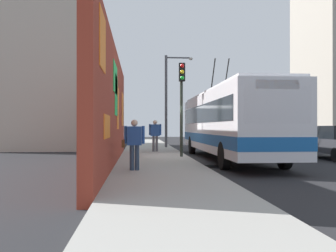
{
  "coord_description": "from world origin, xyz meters",
  "views": [
    {
      "loc": [
        -17.97,
        2.38,
        1.52
      ],
      "look_at": [
        2.03,
        0.76,
        1.58
      ],
      "focal_mm": 39.99,
      "sensor_mm": 36.0,
      "label": 1
    }
  ],
  "objects_px": {
    "parked_car_navy": "(289,138)",
    "pedestrian_midblock": "(155,133)",
    "traffic_light": "(182,94)",
    "street_lamp": "(169,94)",
    "parked_car_champagne": "(260,136)",
    "pedestrian_near_wall": "(134,141)",
    "city_bus": "(228,122)"
  },
  "relations": [
    {
      "from": "parked_car_navy",
      "to": "pedestrian_midblock",
      "type": "height_order",
      "value": "pedestrian_midblock"
    },
    {
      "from": "traffic_light",
      "to": "street_lamp",
      "type": "bearing_deg",
      "value": -0.9
    },
    {
      "from": "parked_car_champagne",
      "to": "pedestrian_midblock",
      "type": "height_order",
      "value": "pedestrian_midblock"
    },
    {
      "from": "parked_car_champagne",
      "to": "pedestrian_near_wall",
      "type": "bearing_deg",
      "value": 149.72
    },
    {
      "from": "city_bus",
      "to": "pedestrian_midblock",
      "type": "relative_size",
      "value": 7.08
    },
    {
      "from": "pedestrian_near_wall",
      "to": "street_lamp",
      "type": "xyz_separation_m",
      "value": [
        13.55,
        -2.28,
        2.71
      ]
    },
    {
      "from": "city_bus",
      "to": "parked_car_navy",
      "type": "xyz_separation_m",
      "value": [
        5.4,
        -5.2,
        -0.93
      ]
    },
    {
      "from": "parked_car_navy",
      "to": "street_lamp",
      "type": "bearing_deg",
      "value": 67.61
    },
    {
      "from": "parked_car_navy",
      "to": "parked_car_champagne",
      "type": "xyz_separation_m",
      "value": [
        5.69,
        0.0,
        0.0
      ]
    },
    {
      "from": "city_bus",
      "to": "parked_car_navy",
      "type": "distance_m",
      "value": 7.55
    },
    {
      "from": "city_bus",
      "to": "parked_car_champagne",
      "type": "height_order",
      "value": "city_bus"
    },
    {
      "from": "pedestrian_midblock",
      "to": "traffic_light",
      "type": "relative_size",
      "value": 0.4
    },
    {
      "from": "city_bus",
      "to": "traffic_light",
      "type": "height_order",
      "value": "city_bus"
    },
    {
      "from": "pedestrian_midblock",
      "to": "traffic_light",
      "type": "xyz_separation_m",
      "value": [
        -3.75,
        -1.06,
        1.88
      ]
    },
    {
      "from": "parked_car_champagne",
      "to": "street_lamp",
      "type": "distance_m",
      "value": 8.26
    },
    {
      "from": "parked_car_champagne",
      "to": "pedestrian_near_wall",
      "type": "height_order",
      "value": "pedestrian_near_wall"
    },
    {
      "from": "pedestrian_midblock",
      "to": "city_bus",
      "type": "bearing_deg",
      "value": -140.3
    },
    {
      "from": "city_bus",
      "to": "parked_car_navy",
      "type": "bearing_deg",
      "value": -43.94
    },
    {
      "from": "city_bus",
      "to": "pedestrian_midblock",
      "type": "bearing_deg",
      "value": 39.7
    },
    {
      "from": "parked_car_navy",
      "to": "parked_car_champagne",
      "type": "distance_m",
      "value": 5.69
    },
    {
      "from": "city_bus",
      "to": "street_lamp",
      "type": "xyz_separation_m",
      "value": [
        8.37,
        2.02,
        2.03
      ]
    },
    {
      "from": "traffic_light",
      "to": "street_lamp",
      "type": "distance_m",
      "value": 8.29
    },
    {
      "from": "parked_car_navy",
      "to": "parked_car_champagne",
      "type": "bearing_deg",
      "value": 0.0
    },
    {
      "from": "city_bus",
      "to": "pedestrian_near_wall",
      "type": "xyz_separation_m",
      "value": [
        -5.18,
        4.3,
        -0.68
      ]
    },
    {
      "from": "pedestrian_near_wall",
      "to": "street_lamp",
      "type": "height_order",
      "value": "street_lamp"
    },
    {
      "from": "pedestrian_midblock",
      "to": "pedestrian_near_wall",
      "type": "relative_size",
      "value": 1.09
    },
    {
      "from": "parked_car_champagne",
      "to": "city_bus",
      "type": "bearing_deg",
      "value": 154.86
    },
    {
      "from": "parked_car_champagne",
      "to": "traffic_light",
      "type": "distance_m",
      "value": 13.39
    },
    {
      "from": "traffic_light",
      "to": "parked_car_champagne",
      "type": "bearing_deg",
      "value": -33.83
    },
    {
      "from": "traffic_light",
      "to": "pedestrian_near_wall",
      "type": "bearing_deg",
      "value": 157.95
    },
    {
      "from": "parked_car_champagne",
      "to": "traffic_light",
      "type": "height_order",
      "value": "traffic_light"
    },
    {
      "from": "parked_car_champagne",
      "to": "pedestrian_midblock",
      "type": "relative_size",
      "value": 2.73
    }
  ]
}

